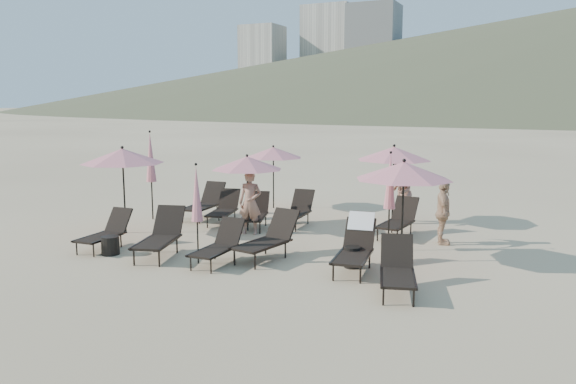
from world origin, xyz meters
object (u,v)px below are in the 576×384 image
at_px(lounger_7, 224,208).
at_px(lounger_9, 297,210).
at_px(umbrella_open_2, 404,171).
at_px(lounger_0, 106,232).
at_px(umbrella_open_0, 122,156).
at_px(umbrella_open_1, 247,163).
at_px(lounger_4, 356,245).
at_px(lounger_5, 398,269).
at_px(lounger_2, 219,244).
at_px(lounger_8, 255,212).
at_px(umbrella_closed_2, 151,158).
at_px(umbrella_open_4, 394,154).
at_px(beachgoer_c, 443,213).
at_px(lounger_6, 205,202).
at_px(lounger_1, 160,235).
at_px(umbrella_open_3, 273,153).
at_px(umbrella_closed_0, 197,194).
at_px(beachgoer_b, 400,192).
at_px(side_table_0, 110,245).
at_px(lounger_3, 268,238).
at_px(side_table_1, 352,257).
at_px(umbrella_closed_1, 390,182).
at_px(beachgoer_a, 250,203).

distance_m(lounger_7, lounger_9, 2.19).
bearing_deg(umbrella_open_2, lounger_0, -164.47).
height_order(umbrella_open_0, umbrella_open_1, umbrella_open_0).
bearing_deg(lounger_4, lounger_5, -49.51).
relative_size(lounger_0, umbrella_open_1, 0.75).
relative_size(lounger_2, lounger_7, 0.93).
relative_size(lounger_5, umbrella_open_0, 0.74).
height_order(lounger_8, umbrella_closed_2, umbrella_closed_2).
bearing_deg(umbrella_open_4, lounger_9, -150.09).
xyz_separation_m(lounger_4, umbrella_open_4, (-0.48, 4.96, 1.55)).
relative_size(umbrella_open_2, beachgoer_c, 1.43).
relative_size(lounger_6, umbrella_open_0, 0.78).
bearing_deg(umbrella_open_0, lounger_1, -32.71).
distance_m(umbrella_open_3, umbrella_closed_0, 6.94).
xyz_separation_m(lounger_0, beachgoer_c, (7.44, 3.95, 0.39)).
bearing_deg(lounger_5, umbrella_open_3, 115.63).
bearing_deg(lounger_6, beachgoer_c, -6.32).
height_order(umbrella_closed_0, beachgoer_b, umbrella_closed_0).
bearing_deg(umbrella_open_1, umbrella_closed_2, 177.71).
relative_size(lounger_7, umbrella_open_4, 0.73).
xyz_separation_m(lounger_8, lounger_9, (0.95, 0.79, 0.01)).
height_order(umbrella_open_3, side_table_0, umbrella_open_3).
xyz_separation_m(lounger_8, side_table_0, (-1.72, -4.04, -0.23)).
xyz_separation_m(lounger_8, umbrella_open_1, (-0.01, -0.44, 1.46)).
bearing_deg(umbrella_closed_2, lounger_2, -36.48).
relative_size(lounger_1, umbrella_open_3, 0.92).
relative_size(lounger_9, umbrella_open_0, 0.72).
relative_size(lounger_3, side_table_1, 4.14).
relative_size(lounger_3, umbrella_open_0, 0.80).
bearing_deg(umbrella_closed_1, lounger_5, -71.95).
relative_size(lounger_3, lounger_5, 1.08).
distance_m(lounger_4, beachgoer_b, 5.12).
distance_m(lounger_0, lounger_6, 4.24).
relative_size(lounger_6, side_table_1, 4.03).
xyz_separation_m(lounger_6, umbrella_open_3, (1.22, 2.39, 1.41)).
bearing_deg(lounger_5, lounger_7, 131.68).
relative_size(lounger_3, umbrella_closed_2, 0.70).
xyz_separation_m(lounger_3, umbrella_open_0, (-4.78, 0.68, 1.64)).
xyz_separation_m(lounger_0, lounger_2, (3.20, 0.08, 0.00)).
height_order(umbrella_open_4, umbrella_closed_1, umbrella_closed_1).
bearing_deg(lounger_4, beachgoer_a, 144.14).
distance_m(lounger_1, lounger_3, 2.54).
relative_size(lounger_1, beachgoer_c, 1.21).
height_order(lounger_2, lounger_4, lounger_4).
xyz_separation_m(lounger_1, umbrella_closed_0, (1.15, -0.17, 1.08)).
distance_m(lounger_9, umbrella_open_2, 4.79).
xyz_separation_m(beachgoer_a, beachgoer_c, (4.98, 1.04, -0.05)).
relative_size(umbrella_open_1, umbrella_open_4, 0.91).
xyz_separation_m(umbrella_open_3, umbrella_open_4, (4.33, -0.75, 0.19)).
relative_size(umbrella_closed_0, side_table_0, 5.14).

